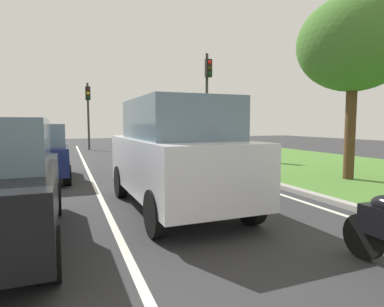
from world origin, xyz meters
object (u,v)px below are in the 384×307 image
traffic_light_near_right (208,89)px  tree_roadside_near (354,45)px  car_hatchback_far (40,153)px  car_suv_ahead (176,154)px  traffic_light_far_median (88,105)px

traffic_light_near_right → tree_roadside_near: size_ratio=0.96×
car_hatchback_far → traffic_light_near_right: (7.68, 4.45, 2.72)m
car_hatchback_far → traffic_light_near_right: bearing=29.6°
car_suv_ahead → car_hatchback_far: bearing=119.8°
car_hatchback_far → traffic_light_far_median: size_ratio=0.82×
traffic_light_far_median → tree_roadside_near: 17.09m
car_suv_ahead → car_hatchback_far: (-2.89, 4.78, -0.28)m
traffic_light_near_right → car_hatchback_far: bearing=-149.9°
traffic_light_near_right → traffic_light_far_median: (-5.46, 7.70, -0.53)m
car_hatchback_far → tree_roadside_near: (9.03, -3.48, 3.30)m
traffic_light_near_right → car_suv_ahead: bearing=-117.4°
car_hatchback_far → traffic_light_far_median: (2.22, 12.15, 2.19)m
car_hatchback_far → traffic_light_near_right: 9.29m
car_hatchback_far → traffic_light_far_median: bearing=79.2°
traffic_light_far_median → car_hatchback_far: bearing=-100.4°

